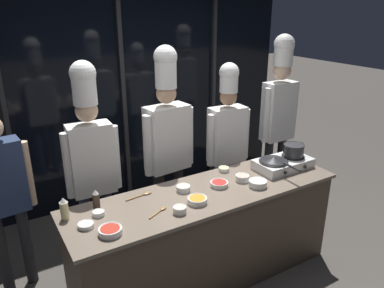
% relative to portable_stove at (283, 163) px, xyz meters
% --- Properties ---
extents(ground_plane, '(24.00, 24.00, 0.00)m').
position_rel_portable_stove_xyz_m(ground_plane, '(-0.89, -0.02, -0.94)').
color(ground_plane, '#47423D').
extents(window_wall_back, '(4.59, 0.09, 2.70)m').
position_rel_portable_stove_xyz_m(window_wall_back, '(-0.89, 1.87, 0.41)').
color(window_wall_back, black).
rests_on(window_wall_back, ground_plane).
extents(demo_counter, '(2.43, 0.69, 0.89)m').
position_rel_portable_stove_xyz_m(demo_counter, '(-0.89, -0.02, -0.49)').
color(demo_counter, '#4C3D2D').
rests_on(demo_counter, ground_plane).
extents(portable_stove, '(0.55, 0.32, 0.10)m').
position_rel_portable_stove_xyz_m(portable_stove, '(0.00, 0.00, 0.00)').
color(portable_stove, silver).
rests_on(portable_stove, demo_counter).
extents(frying_pan, '(0.28, 0.48, 0.04)m').
position_rel_portable_stove_xyz_m(frying_pan, '(-0.13, -0.01, 0.07)').
color(frying_pan, '#232326').
rests_on(frying_pan, portable_stove).
extents(stock_pot, '(0.23, 0.20, 0.12)m').
position_rel_portable_stove_xyz_m(stock_pot, '(0.13, 0.00, 0.12)').
color(stock_pot, '#333335').
rests_on(stock_pot, portable_stove).
extents(squeeze_bottle_soy, '(0.06, 0.06, 0.16)m').
position_rel_portable_stove_xyz_m(squeeze_bottle_soy, '(-1.78, 0.18, 0.03)').
color(squeeze_bottle_soy, '#332319').
rests_on(squeeze_bottle_soy, demo_counter).
extents(squeeze_bottle_oil, '(0.06, 0.06, 0.18)m').
position_rel_portable_stove_xyz_m(squeeze_bottle_oil, '(-2.03, 0.16, 0.04)').
color(squeeze_bottle_oil, beige).
rests_on(squeeze_bottle_oil, demo_counter).
extents(prep_bowl_carrots, '(0.16, 0.16, 0.05)m').
position_rel_portable_stove_xyz_m(prep_bowl_carrots, '(-1.06, -0.15, -0.02)').
color(prep_bowl_carrots, white).
rests_on(prep_bowl_carrots, demo_counter).
extents(prep_bowl_bell_pepper, '(0.16, 0.16, 0.04)m').
position_rel_portable_stove_xyz_m(prep_bowl_bell_pepper, '(-0.74, 0.01, -0.03)').
color(prep_bowl_bell_pepper, white).
rests_on(prep_bowl_bell_pepper, demo_counter).
extents(prep_bowl_ginger, '(0.10, 0.10, 0.04)m').
position_rel_portable_stove_xyz_m(prep_bowl_ginger, '(-0.53, 0.24, -0.03)').
color(prep_bowl_ginger, white).
rests_on(prep_bowl_ginger, demo_counter).
extents(prep_bowl_onion, '(0.09, 0.09, 0.04)m').
position_rel_portable_stove_xyz_m(prep_bowl_onion, '(-1.80, 0.08, -0.03)').
color(prep_bowl_onion, white).
rests_on(prep_bowl_onion, demo_counter).
extents(prep_bowl_shrimp, '(0.13, 0.13, 0.06)m').
position_rel_portable_stove_xyz_m(prep_bowl_shrimp, '(-0.51, -0.02, -0.02)').
color(prep_bowl_shrimp, white).
rests_on(prep_bowl_shrimp, demo_counter).
extents(prep_bowl_chicken, '(0.10, 0.10, 0.06)m').
position_rel_portable_stove_xyz_m(prep_bowl_chicken, '(-1.26, -0.21, -0.02)').
color(prep_bowl_chicken, white).
rests_on(prep_bowl_chicken, demo_counter).
extents(prep_bowl_chili_flakes, '(0.17, 0.17, 0.05)m').
position_rel_portable_stove_xyz_m(prep_bowl_chili_flakes, '(-1.80, -0.20, -0.02)').
color(prep_bowl_chili_flakes, white).
rests_on(prep_bowl_chili_flakes, demo_counter).
extents(prep_bowl_rice, '(0.16, 0.16, 0.06)m').
position_rel_portable_stove_xyz_m(prep_bowl_rice, '(-0.46, -0.17, -0.02)').
color(prep_bowl_rice, white).
rests_on(prep_bowl_rice, demo_counter).
extents(prep_bowl_bean_sprouts, '(0.12, 0.12, 0.03)m').
position_rel_portable_stove_xyz_m(prep_bowl_bean_sprouts, '(-1.93, -0.03, -0.03)').
color(prep_bowl_bean_sprouts, white).
rests_on(prep_bowl_bean_sprouts, demo_counter).
extents(prep_bowl_noodles, '(0.12, 0.12, 0.05)m').
position_rel_portable_stove_xyz_m(prep_bowl_noodles, '(-1.06, 0.09, -0.02)').
color(prep_bowl_noodles, white).
rests_on(prep_bowl_noodles, demo_counter).
extents(serving_spoon_slotted, '(0.24, 0.06, 0.02)m').
position_rel_portable_stove_xyz_m(serving_spoon_slotted, '(-1.38, 0.20, -0.04)').
color(serving_spoon_slotted, olive).
rests_on(serving_spoon_slotted, demo_counter).
extents(serving_spoon_solid, '(0.19, 0.12, 0.02)m').
position_rel_portable_stove_xyz_m(serving_spoon_solid, '(-1.37, -0.11, -0.04)').
color(serving_spoon_solid, olive).
rests_on(serving_spoon_solid, demo_counter).
extents(person_guest, '(0.47, 0.22, 1.59)m').
position_rel_portable_stove_xyz_m(person_guest, '(-2.38, 0.74, 0.03)').
color(person_guest, '#232326').
rests_on(person_guest, ground_plane).
extents(chef_head, '(0.49, 0.21, 1.97)m').
position_rel_portable_stove_xyz_m(chef_head, '(-1.66, 0.65, 0.23)').
color(chef_head, '#2D3856').
rests_on(chef_head, ground_plane).
extents(chef_sous, '(0.56, 0.26, 2.04)m').
position_rel_portable_stove_xyz_m(chef_sous, '(-0.87, 0.72, 0.23)').
color(chef_sous, '#232326').
rests_on(chef_sous, ground_plane).
extents(chef_line, '(0.52, 0.22, 1.83)m').
position_rel_portable_stove_xyz_m(chef_line, '(-0.18, 0.67, 0.14)').
color(chef_line, '#2D3856').
rests_on(chef_line, ground_plane).
extents(chef_pastry, '(0.51, 0.23, 2.08)m').
position_rel_portable_stove_xyz_m(chef_pastry, '(0.60, 0.73, 0.32)').
color(chef_pastry, '#232326').
rests_on(chef_pastry, ground_plane).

